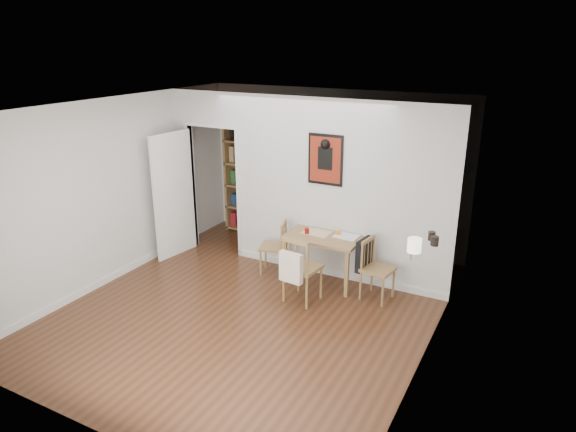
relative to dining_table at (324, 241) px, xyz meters
The scene contains 15 objects.
ground 1.37m from the dining_table, 114.72° to the right, with size 5.20×5.20×0.00m, color #4F2E19.
room_shell 0.82m from the dining_table, 149.13° to the left, with size 5.20×5.20×5.20m.
dining_table is the anchor object (origin of this frame).
chair_left 0.82m from the dining_table, behind, with size 0.51×0.51×0.82m.
chair_right 0.86m from the dining_table, ahead, with size 0.53×0.48×0.85m.
chair_front 0.67m from the dining_table, 92.02° to the right, with size 0.52×0.57×0.94m.
bookshelf 2.43m from the dining_table, 147.15° to the left, with size 0.89×0.36×2.12m.
fireplace 1.86m from the dining_table, 27.22° to the right, with size 0.45×1.25×1.16m.
red_glass 0.28m from the dining_table, behind, with size 0.06×0.06×0.08m, color maroon.
orange_fruit 0.24m from the dining_table, 32.13° to the left, with size 0.07×0.07×0.07m, color orange.
placemat 0.17m from the dining_table, 157.21° to the left, with size 0.39×0.29×0.00m, color beige.
notebook 0.33m from the dining_table, 19.04° to the left, with size 0.33×0.24×0.02m, color silver.
mantel_lamp 2.10m from the dining_table, 38.35° to the right, with size 0.15×0.15×0.23m.
ceramic_jar_a 1.92m from the dining_table, 24.09° to the right, with size 0.09×0.09×0.11m, color black.
ceramic_jar_b 1.80m from the dining_table, 20.50° to the right, with size 0.08×0.08×0.10m, color black.
Camera 1 is at (3.19, -5.10, 3.35)m, focal length 32.00 mm.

